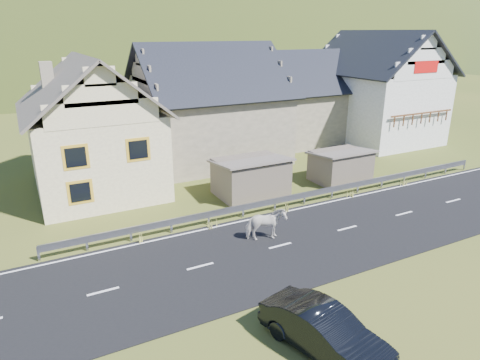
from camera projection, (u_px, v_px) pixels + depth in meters
ground at (347, 229)px, 21.57m from camera, size 160.00×160.00×0.00m
road at (347, 229)px, 21.56m from camera, size 60.00×7.00×0.04m
lane_markings at (347, 228)px, 21.55m from camera, size 60.00×6.60×0.01m
guardrail at (305, 195)px, 24.46m from camera, size 28.10×0.09×0.75m
shed_left at (251, 177)px, 25.78m from camera, size 4.30×3.30×2.40m
shed_right at (340, 166)px, 28.22m from camera, size 3.80×2.90×2.20m
house_cream at (91, 120)px, 25.82m from camera, size 7.80×9.80×8.30m
house_stone_a at (208, 99)px, 32.17m from camera, size 10.80×9.80×8.90m
house_stone_b at (302, 93)px, 38.34m from camera, size 9.80×8.80×8.10m
house_white at (377, 83)px, 38.17m from camera, size 8.80×10.80×9.70m
mountain at (67, 105)px, 181.09m from camera, size 440.00×280.00×260.00m
horse at (266, 224)px, 20.15m from camera, size 1.28×2.02×1.57m
car at (325, 332)px, 13.10m from camera, size 2.58×4.61×1.44m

